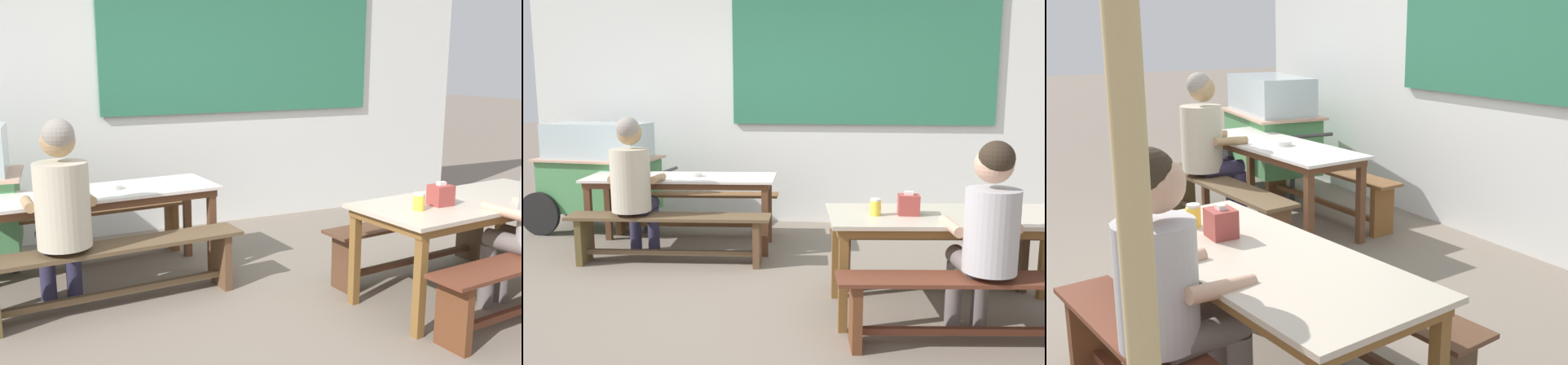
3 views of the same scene
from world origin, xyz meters
The scene contains 11 objects.
ground_plane centered at (0.00, 0.00, 0.00)m, with size 40.00×40.00×0.00m, color #796C5F.
backdrop_wall centered at (0.03, 2.42, 1.62)m, with size 6.72×0.23×3.08m.
dining_table_far centered at (-1.17, 1.12, 0.65)m, with size 1.90×0.77×0.73m.
dining_table_near centered at (1.21, -0.29, 0.66)m, with size 1.81×0.92×0.73m.
bench_far_back centered at (-1.21, 1.65, 0.31)m, with size 1.87×0.39×0.46m.
bench_far_front centered at (-1.13, 0.59, 0.31)m, with size 1.86×0.43×0.46m.
bench_near_back centered at (1.16, 0.24, 0.30)m, with size 1.65×0.45×0.46m.
person_left_back_turned centered at (-1.47, 0.62, 0.77)m, with size 0.47×0.55×1.34m.
tissue_box centered at (0.90, -0.33, 0.80)m, with size 0.14×0.13×0.16m.
condiment_jar centered at (0.67, -0.38, 0.79)m, with size 0.08×0.08×0.12m.
soup_bowl centered at (-1.03, 1.13, 0.75)m, with size 0.13×0.13×0.04m, color silver.
Camera 1 is at (-1.89, -3.36, 1.70)m, focal length 40.63 mm.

